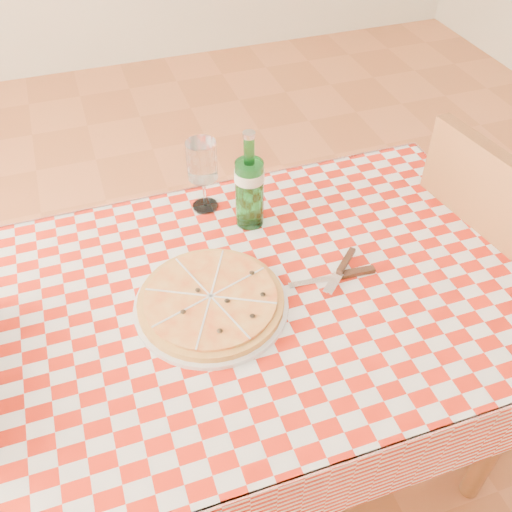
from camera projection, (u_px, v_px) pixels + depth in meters
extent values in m
plane|color=#AC5E37|center=(268.00, 446.00, 1.88)|extent=(6.00, 6.00, 0.00)
cube|color=brown|center=(272.00, 297.00, 1.37)|extent=(1.20, 0.80, 0.04)
cylinder|color=brown|center=(502.00, 431.00, 1.53)|extent=(0.06, 0.06, 0.71)
cylinder|color=brown|center=(65.00, 345.00, 1.74)|extent=(0.06, 0.06, 0.71)
cylinder|color=brown|center=(381.00, 264.00, 1.99)|extent=(0.06, 0.06, 0.71)
cube|color=#9C1609|center=(272.00, 290.00, 1.36)|extent=(1.30, 0.90, 0.01)
cube|color=brown|center=(504.00, 277.00, 1.78)|extent=(0.50, 0.50, 0.04)
cylinder|color=brown|center=(479.00, 392.00, 1.76)|extent=(0.04, 0.04, 0.45)
cylinder|color=brown|center=(403.00, 309.00, 2.01)|extent=(0.04, 0.04, 0.45)
cylinder|color=brown|center=(485.00, 274.00, 2.13)|extent=(0.04, 0.04, 0.45)
cube|color=brown|center=(477.00, 232.00, 1.53)|extent=(0.10, 0.44, 0.49)
cylinder|color=brown|center=(27.00, 447.00, 1.66)|extent=(0.03, 0.03, 0.40)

